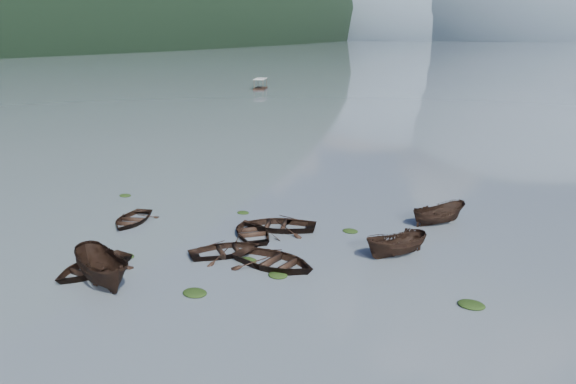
% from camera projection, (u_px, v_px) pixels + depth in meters
% --- Properties ---
extents(ground_plane, '(2400.00, 2400.00, 0.00)m').
position_uv_depth(ground_plane, '(165.00, 297.00, 25.90)').
color(ground_plane, '#4D5760').
extents(haze_mtn_a, '(520.00, 520.00, 280.00)m').
position_uv_depth(haze_mtn_a, '(407.00, 38.00, 905.67)').
color(haze_mtn_a, '#475666').
rests_on(haze_mtn_a, ground).
extents(haze_mtn_b, '(520.00, 520.00, 340.00)m').
position_uv_depth(haze_mtn_b, '(541.00, 39.00, 814.54)').
color(haze_mtn_b, '#475666').
rests_on(haze_mtn_b, ground).
extents(rowboat_0, '(3.47, 4.57, 0.89)m').
position_uv_depth(rowboat_0, '(92.00, 271.00, 28.64)').
color(rowboat_0, black).
rests_on(rowboat_0, ground).
extents(rowboat_1, '(4.77, 4.91, 0.83)m').
position_uv_depth(rowboat_1, '(226.00, 254.00, 30.87)').
color(rowboat_1, black).
rests_on(rowboat_1, ground).
extents(rowboat_2, '(5.21, 3.74, 1.89)m').
position_uv_depth(rowboat_2, '(104.00, 283.00, 27.30)').
color(rowboat_2, black).
rests_on(rowboat_2, ground).
extents(rowboat_3, '(4.91, 4.93, 0.84)m').
position_uv_depth(rowboat_3, '(252.00, 235.00, 33.70)').
color(rowboat_3, black).
rests_on(rowboat_3, ground).
extents(rowboat_4, '(4.98, 3.76, 0.97)m').
position_uv_depth(rowboat_4, '(274.00, 266.00, 29.27)').
color(rowboat_4, black).
rests_on(rowboat_4, ground).
extents(rowboat_5, '(3.43, 4.07, 1.51)m').
position_uv_depth(rowboat_5, '(396.00, 256.00, 30.65)').
color(rowboat_5, black).
rests_on(rowboat_5, ground).
extents(rowboat_6, '(3.78, 4.52, 0.80)m').
position_uv_depth(rowboat_6, '(132.00, 222.00, 35.95)').
color(rowboat_6, black).
rests_on(rowboat_6, ground).
extents(rowboat_7, '(5.40, 4.64, 0.94)m').
position_uv_depth(rowboat_7, '(279.00, 229.00, 34.79)').
color(rowboat_7, black).
rests_on(rowboat_7, ground).
extents(rowboat_8, '(3.55, 4.04, 1.52)m').
position_uv_depth(rowboat_8, '(438.00, 223.00, 35.77)').
color(rowboat_8, black).
rests_on(rowboat_8, ground).
extents(weed_clump_0, '(0.97, 0.80, 0.21)m').
position_uv_depth(weed_clump_0, '(126.00, 257.00, 30.46)').
color(weed_clump_0, black).
rests_on(weed_clump_0, ground).
extents(weed_clump_1, '(1.03, 0.82, 0.23)m').
position_uv_depth(weed_clump_1, '(248.00, 261.00, 29.88)').
color(weed_clump_1, black).
rests_on(weed_clump_1, ground).
extents(weed_clump_2, '(1.20, 0.96, 0.26)m').
position_uv_depth(weed_clump_2, '(195.00, 294.00, 26.17)').
color(weed_clump_2, black).
rests_on(weed_clump_2, ground).
extents(weed_clump_3, '(1.01, 0.85, 0.22)m').
position_uv_depth(weed_clump_3, '(278.00, 276.00, 28.09)').
color(weed_clump_3, black).
rests_on(weed_clump_3, ground).
extents(weed_clump_4, '(1.22, 0.97, 0.25)m').
position_uv_depth(weed_clump_4, '(471.00, 306.00, 25.04)').
color(weed_clump_4, black).
rests_on(weed_clump_4, ground).
extents(weed_clump_5, '(0.93, 0.75, 0.20)m').
position_uv_depth(weed_clump_5, '(125.00, 196.00, 41.68)').
color(weed_clump_5, black).
rests_on(weed_clump_5, ground).
extents(weed_clump_6, '(0.84, 0.70, 0.17)m').
position_uv_depth(weed_clump_6, '(243.00, 213.00, 37.78)').
color(weed_clump_6, black).
rests_on(weed_clump_6, ground).
extents(weed_clump_7, '(0.97, 0.77, 0.21)m').
position_uv_depth(weed_clump_7, '(350.00, 232.00, 34.28)').
color(weed_clump_7, black).
rests_on(weed_clump_7, ground).
extents(pontoon_left, '(4.16, 5.95, 2.11)m').
position_uv_depth(pontoon_left, '(260.00, 89.00, 117.23)').
color(pontoon_left, black).
rests_on(pontoon_left, ground).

